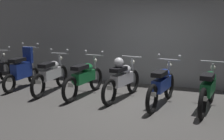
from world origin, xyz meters
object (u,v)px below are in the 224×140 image
(motorbike_slot_3, at_px, (84,77))
(motorbike_slot_5, at_px, (162,85))
(motorbike_slot_2, at_px, (51,75))
(motorbike_slot_6, at_px, (208,88))
(motorbike_slot_4, at_px, (122,79))
(motorbike_slot_1, at_px, (22,70))

(motorbike_slot_3, distance_m, motorbike_slot_5, 2.05)
(motorbike_slot_2, distance_m, motorbike_slot_3, 1.03)
(motorbike_slot_5, height_order, motorbike_slot_6, motorbike_slot_5)
(motorbike_slot_4, relative_size, motorbike_slot_6, 1.00)
(motorbike_slot_2, relative_size, motorbike_slot_3, 1.00)
(motorbike_slot_3, bearing_deg, motorbike_slot_4, 3.16)
(motorbike_slot_4, bearing_deg, motorbike_slot_2, -179.18)
(motorbike_slot_1, relative_size, motorbike_slot_5, 0.86)
(motorbike_slot_3, xyz_separation_m, motorbike_slot_4, (1.02, 0.06, 0.03))
(motorbike_slot_2, height_order, motorbike_slot_5, same)
(motorbike_slot_1, bearing_deg, motorbike_slot_5, -3.37)
(motorbike_slot_2, xyz_separation_m, motorbike_slot_3, (1.03, -0.03, 0.00))
(motorbike_slot_6, bearing_deg, motorbike_slot_3, 178.59)
(motorbike_slot_5, bearing_deg, motorbike_slot_1, 176.63)
(motorbike_slot_2, distance_m, motorbike_slot_6, 4.10)
(motorbike_slot_4, bearing_deg, motorbike_slot_5, -9.30)
(motorbike_slot_1, xyz_separation_m, motorbike_slot_5, (4.09, -0.24, -0.04))
(motorbike_slot_2, bearing_deg, motorbike_slot_3, -1.51)
(motorbike_slot_3, height_order, motorbike_slot_6, motorbike_slot_3)
(motorbike_slot_6, bearing_deg, motorbike_slot_4, 176.31)
(motorbike_slot_1, relative_size, motorbike_slot_4, 0.87)
(motorbike_slot_3, distance_m, motorbike_slot_4, 1.02)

